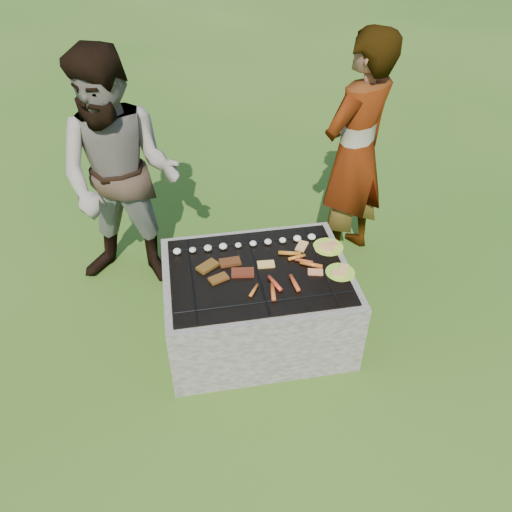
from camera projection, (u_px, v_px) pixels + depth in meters
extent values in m
plane|color=#264C13|center=(257.00, 331.00, 3.83)|extent=(60.00, 60.00, 0.00)
cube|color=#A9A195|center=(248.00, 268.00, 3.96)|extent=(1.30, 0.18, 0.60)
cube|color=#A0978E|center=(268.00, 345.00, 3.33)|extent=(1.30, 0.18, 0.60)
cube|color=#A7A094|center=(180.00, 312.00, 3.57)|extent=(0.18, 0.64, 0.60)
cube|color=#9F978D|center=(331.00, 294.00, 3.72)|extent=(0.18, 0.64, 0.60)
cube|color=black|center=(257.00, 309.00, 3.68)|extent=(0.94, 0.64, 0.48)
sphere|color=#FF5914|center=(257.00, 287.00, 3.55)|extent=(0.10, 0.10, 0.10)
cube|color=black|center=(257.00, 271.00, 3.45)|extent=(1.20, 0.90, 0.01)
cylinder|color=black|center=(192.00, 278.00, 3.39)|extent=(0.01, 0.88, 0.01)
cylinder|color=black|center=(257.00, 270.00, 3.45)|extent=(0.01, 0.88, 0.01)
cylinder|color=black|center=(320.00, 263.00, 3.51)|extent=(0.01, 0.88, 0.01)
cylinder|color=black|center=(266.00, 302.00, 3.20)|extent=(1.18, 0.01, 0.01)
cylinder|color=black|center=(250.00, 243.00, 3.70)|extent=(1.18, 0.01, 0.01)
ellipsoid|color=beige|center=(177.00, 251.00, 3.59)|extent=(0.06, 0.06, 0.04)
ellipsoid|color=beige|center=(193.00, 250.00, 3.60)|extent=(0.05, 0.05, 0.04)
ellipsoid|color=beige|center=(208.00, 248.00, 3.62)|extent=(0.06, 0.06, 0.04)
ellipsoid|color=beige|center=(223.00, 246.00, 3.63)|extent=(0.06, 0.06, 0.04)
ellipsoid|color=beige|center=(238.00, 245.00, 3.65)|extent=(0.05, 0.05, 0.03)
ellipsoid|color=#EFE7CB|center=(253.00, 243.00, 3.66)|extent=(0.05, 0.05, 0.04)
ellipsoid|color=beige|center=(268.00, 242.00, 3.68)|extent=(0.05, 0.05, 0.04)
ellipsoid|color=beige|center=(283.00, 240.00, 3.69)|extent=(0.05, 0.05, 0.04)
ellipsoid|color=white|center=(297.00, 238.00, 3.71)|extent=(0.06, 0.06, 0.04)
ellipsoid|color=beige|center=(312.00, 237.00, 3.72)|extent=(0.06, 0.06, 0.04)
cube|color=#98631B|center=(208.00, 266.00, 3.47)|extent=(0.17, 0.16, 0.02)
cube|color=brown|center=(230.00, 262.00, 3.51)|extent=(0.15, 0.09, 0.02)
cube|color=#95571B|center=(219.00, 278.00, 3.37)|extent=(0.15, 0.12, 0.02)
cube|color=maroon|center=(243.00, 273.00, 3.41)|extent=(0.17, 0.11, 0.02)
cylinder|color=orange|center=(290.00, 253.00, 3.58)|extent=(0.16, 0.07, 0.03)
cylinder|color=orange|center=(297.00, 257.00, 3.55)|extent=(0.13, 0.05, 0.02)
cylinder|color=#D44A22|center=(304.00, 261.00, 3.51)|extent=(0.12, 0.08, 0.02)
cylinder|color=#BE561F|center=(311.00, 264.00, 3.48)|extent=(0.15, 0.10, 0.03)
cylinder|color=red|center=(275.00, 283.00, 3.32)|extent=(0.08, 0.16, 0.03)
cylinder|color=red|center=(295.00, 283.00, 3.33)|extent=(0.05, 0.16, 0.03)
cylinder|color=#B9781E|center=(254.00, 290.00, 3.27)|extent=(0.09, 0.11, 0.02)
cylinder|color=red|center=(273.00, 292.00, 3.26)|extent=(0.05, 0.16, 0.03)
cube|color=tan|center=(266.00, 264.00, 3.49)|extent=(0.12, 0.08, 0.02)
cube|color=tan|center=(315.00, 272.00, 3.43)|extent=(0.11, 0.08, 0.01)
cube|color=#E4D274|center=(302.00, 246.00, 3.65)|extent=(0.12, 0.13, 0.02)
cylinder|color=#FEF13C|center=(328.00, 247.00, 3.66)|extent=(0.28, 0.28, 0.01)
cube|color=tan|center=(326.00, 248.00, 3.63)|extent=(0.12, 0.11, 0.02)
cube|color=tan|center=(331.00, 244.00, 3.67)|extent=(0.09, 0.07, 0.01)
cylinder|color=yellow|center=(340.00, 273.00, 3.44)|extent=(0.25, 0.25, 0.01)
cube|color=tan|center=(338.00, 273.00, 3.41)|extent=(0.11, 0.08, 0.02)
cube|color=#D5B96D|center=(344.00, 269.00, 3.45)|extent=(0.10, 0.11, 0.02)
imported|color=#A79C8B|center=(355.00, 154.00, 4.02)|extent=(0.85, 0.78, 1.96)
imported|color=#A19686|center=(121.00, 179.00, 3.73)|extent=(1.11, 0.97, 1.93)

